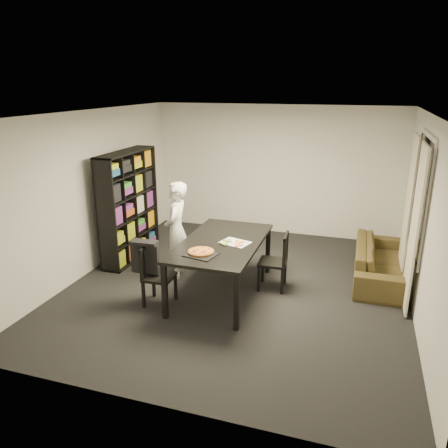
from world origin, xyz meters
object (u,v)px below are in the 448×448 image
(bookshelf, at_px, (129,206))
(sofa, at_px, (380,261))
(baking_tray, at_px, (201,255))
(person, at_px, (176,230))
(dining_table, at_px, (222,246))
(chair_right, at_px, (278,258))
(pepperoni_pizza, at_px, (201,251))
(chair_left, at_px, (153,271))

(bookshelf, distance_m, sofa, 4.30)
(baking_tray, bearing_deg, person, 128.82)
(dining_table, xyz_separation_m, chair_right, (0.76, 0.39, -0.24))
(baking_tray, distance_m, sofa, 3.04)
(bookshelf, distance_m, pepperoni_pizza, 2.33)
(chair_right, height_order, baking_tray, chair_right)
(baking_tray, bearing_deg, chair_right, 48.52)
(dining_table, xyz_separation_m, pepperoni_pizza, (-0.12, -0.53, 0.10))
(chair_left, relative_size, baking_tray, 2.15)
(person, relative_size, sofa, 0.80)
(bookshelf, height_order, chair_right, bookshelf)
(bookshelf, relative_size, dining_table, 0.97)
(chair_right, relative_size, person, 0.57)
(bookshelf, relative_size, chair_right, 2.15)
(dining_table, height_order, chair_left, chair_left)
(bookshelf, relative_size, chair_left, 2.21)
(baking_tray, bearing_deg, chair_left, 179.89)
(chair_right, xyz_separation_m, sofa, (1.48, 0.87, -0.22))
(bookshelf, height_order, sofa, bookshelf)
(chair_right, distance_m, baking_tray, 1.35)
(bookshelf, xyz_separation_m, person, (1.11, -0.50, -0.17))
(baking_tray, relative_size, sofa, 0.21)
(bookshelf, bearing_deg, chair_right, -9.82)
(dining_table, bearing_deg, person, 157.20)
(dining_table, distance_m, person, 0.95)
(bookshelf, distance_m, baking_tray, 2.38)
(dining_table, height_order, baking_tray, baking_tray)
(person, relative_size, pepperoni_pizza, 4.44)
(dining_table, bearing_deg, pepperoni_pizza, -103.13)
(person, xyz_separation_m, pepperoni_pizza, (0.75, -0.90, 0.07))
(bookshelf, height_order, baking_tray, bookshelf)
(pepperoni_pizza, bearing_deg, sofa, 37.02)
(pepperoni_pizza, bearing_deg, person, 129.96)
(chair_right, height_order, pepperoni_pizza, chair_right)
(dining_table, height_order, pepperoni_pizza, pepperoni_pizza)
(chair_right, distance_m, sofa, 1.73)
(dining_table, bearing_deg, sofa, 29.23)
(dining_table, distance_m, chair_right, 0.89)
(dining_table, relative_size, chair_left, 2.28)
(dining_table, height_order, person, person)
(person, distance_m, pepperoni_pizza, 1.18)
(baking_tray, bearing_deg, dining_table, 79.90)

